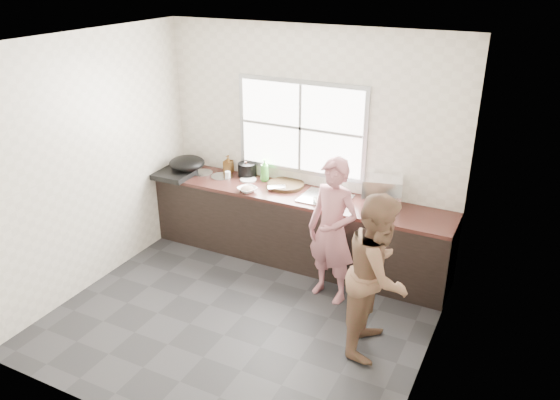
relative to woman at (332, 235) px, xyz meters
The scene contains 30 objects.
floor 1.23m from the woman, 131.72° to the right, with size 3.60×3.20×0.01m, color #28282A.
ceiling 2.21m from the woman, 131.72° to the right, with size 3.60×3.20×0.01m, color silver.
wall_back 1.25m from the woman, 127.15° to the left, with size 3.60×0.01×2.70m, color beige.
wall_left 2.64m from the woman, 163.33° to the right, with size 0.01×3.20×2.70m, color beige.
wall_right 1.50m from the woman, 32.72° to the right, with size 0.01×3.20×2.70m, color beige.
wall_front 2.51m from the woman, 105.68° to the right, with size 3.60×0.01×2.70m, color beige.
cabinet 0.92m from the woman, 139.95° to the left, with size 3.60×0.62×0.82m, color black.
countertop 0.87m from the woman, 139.95° to the left, with size 3.60×0.64×0.04m, color #381C16.
sink 0.65m from the woman, 119.09° to the left, with size 0.55×0.45×0.02m, color silver.
faucet 0.86m from the woman, 112.22° to the left, with size 0.02×0.02×0.30m, color silver.
window_frame 1.41m from the woman, 131.62° to the left, with size 1.60×0.05×1.10m, color #9EA0A5.
window_glazing 1.39m from the woman, 132.46° to the left, with size 1.50×0.01×1.00m, color white.
woman is the anchor object (origin of this frame).
person_side 0.87m from the woman, 40.87° to the right, with size 0.74×0.58×1.53m, color brown.
cutting_board 1.11m from the woman, 141.88° to the left, with size 0.43×0.43×0.04m, color black.
cleaver 1.07m from the woman, 150.08° to the left, with size 0.21×0.11×0.01m, color #A6AAAD.
bowl_mince 1.26m from the woman, 164.05° to the left, with size 0.21×0.21×0.05m, color white.
bowl_crabs 0.45m from the woman, 122.96° to the left, with size 0.18×0.18×0.06m, color silver.
bowl_held 0.57m from the woman, 127.31° to the left, with size 0.20×0.20×0.06m, color white.
black_pot 1.66m from the woman, 151.64° to the left, with size 0.23×0.23×0.16m, color black.
plate_food 1.52m from the woman, 154.32° to the left, with size 0.20×0.20×0.02m, color white.
bottle_green 1.41m from the woman, 148.13° to the left, with size 0.11×0.11×0.28m, color green.
bottle_brown_tall 1.91m from the woman, 155.55° to the left, with size 0.09×0.09×0.21m, color #513214.
bottle_brown_short 1.68m from the woman, 151.94° to the left, with size 0.13×0.13×0.17m, color #411C10.
glass_jar 1.72m from the woman, 159.98° to the left, with size 0.07×0.07×0.09m, color silver.
burner 2.27m from the woman, behind, with size 0.42×0.42×0.06m, color black.
wok 2.22m from the woman, 166.92° to the left, with size 0.44×0.44×0.17m, color black.
dish_rack 0.79m from the woman, 66.47° to the left, with size 0.42×0.29×0.31m, color white.
pot_lid_left 2.09m from the woman, 163.25° to the left, with size 0.27×0.27×0.01m, color #B1B3B9.
pot_lid_right 1.82m from the woman, 160.41° to the left, with size 0.28×0.28×0.01m, color #B0B3B7.
Camera 1 is at (2.41, -3.94, 3.32)m, focal length 35.00 mm.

